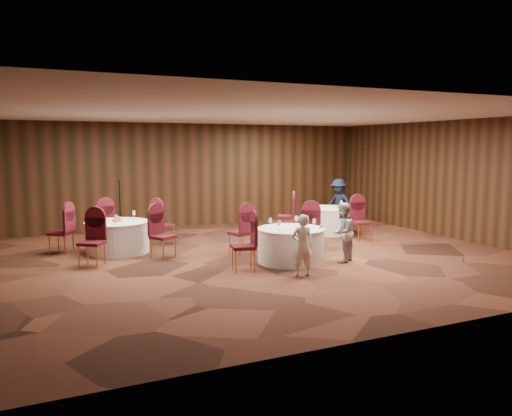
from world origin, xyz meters
name	(u,v)px	position (x,y,z in m)	size (l,w,h in m)	color
ground	(252,258)	(0.00, 0.00, 0.00)	(12.00, 12.00, 0.00)	black
room_shell	(251,171)	(0.00, 0.00, 1.96)	(12.00, 12.00, 12.00)	silver
table_main	(291,245)	(0.63, -0.69, 0.38)	(1.46, 1.46, 0.74)	white
table_left	(118,237)	(-2.65, 1.83, 0.38)	(1.48, 1.48, 0.74)	white
table_right	(329,220)	(3.34, 2.04, 0.38)	(1.41, 1.41, 0.74)	white
chairs_main	(267,235)	(0.34, -0.08, 0.50)	(2.92, 2.13, 1.00)	#420D1A
chairs_left	(117,232)	(-2.65, 1.82, 0.50)	(3.13, 2.99, 1.00)	#420D1A
chairs_right	(322,219)	(2.85, 1.62, 0.50)	(1.95, 2.44, 1.00)	#420D1A
tabletop_main	(300,224)	(0.78, -0.81, 0.84)	(1.08, 0.99, 0.22)	silver
tabletop_left	(117,218)	(-2.65, 1.83, 0.82)	(0.87, 0.82, 0.22)	silver
tabletop_right	(341,203)	(3.59, 1.79, 0.90)	(0.08, 0.08, 0.22)	silver
mic_stand	(121,221)	(-2.26, 3.83, 0.46)	(0.24, 0.24, 1.58)	black
woman_a	(302,245)	(0.26, -1.84, 0.60)	(0.44, 0.29, 1.21)	silver
woman_b	(342,233)	(1.64, -1.16, 0.65)	(0.63, 0.49, 1.29)	#A3A3A7
man_c	(339,203)	(4.20, 2.85, 0.75)	(0.97, 0.56, 1.50)	black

